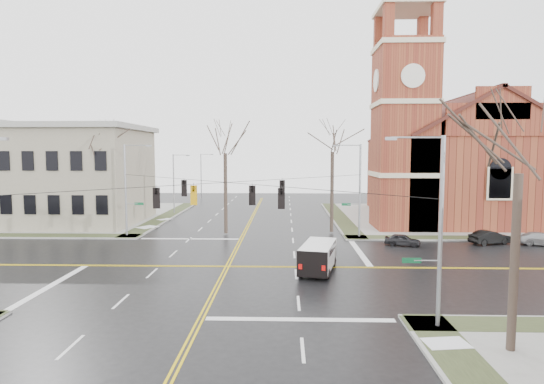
{
  "coord_description": "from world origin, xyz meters",
  "views": [
    {
      "loc": [
        4.23,
        -32.66,
        8.38
      ],
      "look_at": [
        3.11,
        6.0,
        4.98
      ],
      "focal_mm": 30.0,
      "sensor_mm": 36.0,
      "label": 1
    }
  ],
  "objects_px": {
    "church": "(450,152)",
    "tree_nw_near": "(225,148)",
    "tree_nw_far": "(104,147)",
    "streetlight_north_a": "(175,181)",
    "parked_car_c": "(542,239)",
    "parked_car_b": "(490,237)",
    "tree_se": "(519,161)",
    "parked_car_a": "(402,240)",
    "streetlight_north_b": "(202,174)",
    "tree_ne": "(332,147)",
    "signal_pole_se": "(437,226)",
    "cargo_van": "(319,255)",
    "signal_pole_nw": "(127,187)",
    "signal_pole_ne": "(358,188)"
  },
  "relations": [
    {
      "from": "church",
      "to": "streetlight_north_a",
      "type": "distance_m",
      "value": 35.78
    },
    {
      "from": "signal_pole_nw",
      "to": "streetlight_north_a",
      "type": "height_order",
      "value": "signal_pole_nw"
    },
    {
      "from": "streetlight_north_b",
      "to": "tree_se",
      "type": "relative_size",
      "value": 0.72
    },
    {
      "from": "parked_car_c",
      "to": "tree_ne",
      "type": "xyz_separation_m",
      "value": [
        -18.33,
        5.7,
        8.37
      ]
    },
    {
      "from": "streetlight_north_b",
      "to": "parked_car_c",
      "type": "relative_size",
      "value": 1.99
    },
    {
      "from": "parked_car_a",
      "to": "tree_ne",
      "type": "xyz_separation_m",
      "value": [
        -5.71,
        6.28,
        8.42
      ]
    },
    {
      "from": "streetlight_north_a",
      "to": "tree_se",
      "type": "relative_size",
      "value": 0.72
    },
    {
      "from": "signal_pole_ne",
      "to": "tree_nw_near",
      "type": "height_order",
      "value": "tree_nw_near"
    },
    {
      "from": "parked_car_b",
      "to": "tree_se",
      "type": "distance_m",
      "value": 25.73
    },
    {
      "from": "signal_pole_ne",
      "to": "tree_nw_near",
      "type": "xyz_separation_m",
      "value": [
        -13.11,
        1.38,
        3.87
      ]
    },
    {
      "from": "signal_pole_nw",
      "to": "streetlight_north_b",
      "type": "relative_size",
      "value": 1.12
    },
    {
      "from": "church",
      "to": "tree_nw_near",
      "type": "height_order",
      "value": "church"
    },
    {
      "from": "parked_car_a",
      "to": "church",
      "type": "bearing_deg",
      "value": -12.86
    },
    {
      "from": "streetlight_north_a",
      "to": "parked_car_c",
      "type": "bearing_deg",
      "value": -27.24
    },
    {
      "from": "signal_pole_se",
      "to": "parked_car_a",
      "type": "bearing_deg",
      "value": 79.85
    },
    {
      "from": "signal_pole_nw",
      "to": "cargo_van",
      "type": "xyz_separation_m",
      "value": [
        17.93,
        -12.59,
        -3.77
      ]
    },
    {
      "from": "signal_pole_ne",
      "to": "parked_car_a",
      "type": "bearing_deg",
      "value": -46.65
    },
    {
      "from": "church",
      "to": "tree_nw_far",
      "type": "xyz_separation_m",
      "value": [
        -39.4,
        -10.48,
        0.46
      ]
    },
    {
      "from": "streetlight_north_b",
      "to": "tree_ne",
      "type": "relative_size",
      "value": 0.65
    },
    {
      "from": "signal_pole_se",
      "to": "cargo_van",
      "type": "distance_m",
      "value": 12.04
    },
    {
      "from": "streetlight_north_b",
      "to": "tree_ne",
      "type": "xyz_separation_m",
      "value": [
        19.72,
        -33.89,
        4.49
      ]
    },
    {
      "from": "streetlight_north_b",
      "to": "parked_car_a",
      "type": "relative_size",
      "value": 2.56
    },
    {
      "from": "parked_car_b",
      "to": "parked_car_c",
      "type": "distance_m",
      "value": 4.47
    },
    {
      "from": "signal_pole_ne",
      "to": "signal_pole_se",
      "type": "bearing_deg",
      "value": -90.0
    },
    {
      "from": "streetlight_north_a",
      "to": "parked_car_c",
      "type": "relative_size",
      "value": 1.99
    },
    {
      "from": "signal_pole_nw",
      "to": "tree_se",
      "type": "height_order",
      "value": "tree_se"
    },
    {
      "from": "signal_pole_nw",
      "to": "tree_ne",
      "type": "height_order",
      "value": "tree_ne"
    },
    {
      "from": "signal_pole_ne",
      "to": "parked_car_b",
      "type": "bearing_deg",
      "value": -13.21
    },
    {
      "from": "signal_pole_se",
      "to": "signal_pole_nw",
      "type": "bearing_deg",
      "value": 134.55
    },
    {
      "from": "parked_car_a",
      "to": "tree_se",
      "type": "relative_size",
      "value": 0.28
    },
    {
      "from": "parked_car_c",
      "to": "tree_se",
      "type": "relative_size",
      "value": 0.36
    },
    {
      "from": "parked_car_c",
      "to": "tree_se",
      "type": "distance_m",
      "value": 27.37
    },
    {
      "from": "streetlight_north_b",
      "to": "church",
      "type": "bearing_deg",
      "value": -33.25
    },
    {
      "from": "parked_car_c",
      "to": "cargo_van",
      "type": "bearing_deg",
      "value": 128.9
    },
    {
      "from": "church",
      "to": "tree_nw_near",
      "type": "bearing_deg",
      "value": -155.85
    },
    {
      "from": "church",
      "to": "streetlight_north_b",
      "type": "height_order",
      "value": "church"
    },
    {
      "from": "signal_pole_nw",
      "to": "tree_ne",
      "type": "relative_size",
      "value": 0.73
    },
    {
      "from": "signal_pole_nw",
      "to": "church",
      "type": "bearing_deg",
      "value": 20.21
    },
    {
      "from": "signal_pole_nw",
      "to": "tree_se",
      "type": "bearing_deg",
      "value": -45.66
    },
    {
      "from": "tree_nw_near",
      "to": "parked_car_c",
      "type": "bearing_deg",
      "value": -8.71
    },
    {
      "from": "parked_car_b",
      "to": "tree_se",
      "type": "xyz_separation_m",
      "value": [
        -9.28,
        -22.84,
        7.38
      ]
    },
    {
      "from": "church",
      "to": "signal_pole_ne",
      "type": "distance_m",
      "value": 19.22
    },
    {
      "from": "tree_nw_far",
      "to": "streetlight_north_b",
      "type": "bearing_deg",
      "value": 83.27
    },
    {
      "from": "signal_pole_nw",
      "to": "signal_pole_se",
      "type": "bearing_deg",
      "value": -45.45
    },
    {
      "from": "church",
      "to": "parked_car_a",
      "type": "relative_size",
      "value": 8.79
    },
    {
      "from": "tree_nw_far",
      "to": "tree_nw_near",
      "type": "bearing_deg",
      "value": -6.31
    },
    {
      "from": "signal_pole_nw",
      "to": "streetlight_north_a",
      "type": "distance_m",
      "value": 16.52
    },
    {
      "from": "parked_car_c",
      "to": "parked_car_a",
      "type": "bearing_deg",
      "value": 106.96
    },
    {
      "from": "streetlight_north_b",
      "to": "tree_nw_near",
      "type": "height_order",
      "value": "tree_nw_near"
    },
    {
      "from": "streetlight_north_a",
      "to": "signal_pole_se",
      "type": "bearing_deg",
      "value": -60.91
    }
  ]
}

